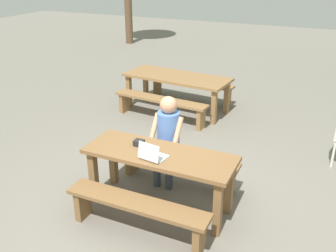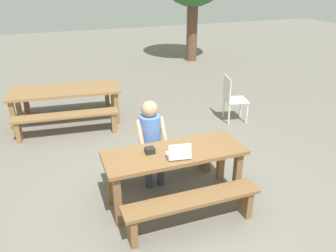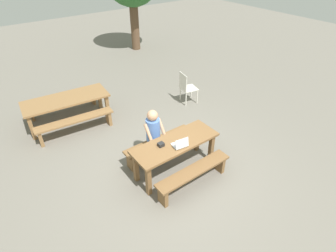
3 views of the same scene
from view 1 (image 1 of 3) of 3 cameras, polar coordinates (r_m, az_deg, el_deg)
name	(u,v)px [view 1 (image 1 of 3)]	position (r m, az deg, el deg)	size (l,w,h in m)	color
ground_plane	(160,205)	(4.90, -1.23, -11.94)	(30.00, 30.00, 0.00)	slate
picnic_table_front	(160,162)	(4.56, -1.30, -5.52)	(1.85, 0.66, 0.76)	brown
bench_near	(137,210)	(4.29, -4.75, -12.54)	(1.69, 0.30, 0.44)	brown
bench_far	(178,162)	(5.18, 1.57, -5.50)	(1.69, 0.30, 0.44)	brown
laptop	(152,155)	(4.35, -2.40, -4.37)	(0.32, 0.28, 0.22)	silver
small_pouch	(139,143)	(4.66, -4.44, -2.57)	(0.12, 0.10, 0.08)	black
person_seated	(167,134)	(5.01, -0.09, -1.23)	(0.41, 0.41, 1.26)	#333847
picnic_table_mid	(177,80)	(7.67, 1.35, 6.95)	(2.21, 1.04, 0.72)	olive
bench_mid_south	(160,103)	(7.22, -1.16, 3.45)	(1.95, 0.48, 0.45)	olive
bench_mid_north	(191,85)	(8.31, 3.51, 6.19)	(1.95, 0.48, 0.45)	olive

